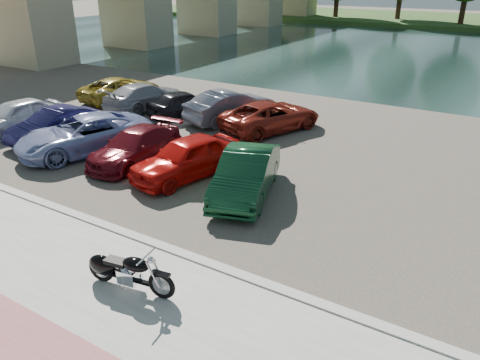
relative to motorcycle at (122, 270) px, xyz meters
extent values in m
plane|color=#595447|center=(0.70, -0.18, -0.56)|extent=(200.00, 200.00, 0.00)
cube|color=#A09D96|center=(0.70, -1.18, -0.51)|extent=(60.00, 6.00, 0.10)
cube|color=#A09D96|center=(0.70, 1.82, -0.49)|extent=(60.00, 0.30, 0.14)
cube|color=#453E38|center=(0.70, 10.82, -0.54)|extent=(60.00, 18.00, 0.04)
cube|color=#172A28|center=(0.70, 39.82, -0.56)|extent=(120.00, 40.00, 0.00)
cube|color=tan|center=(-27.30, 17.82, 3.04)|extent=(6.00, 4.00, 7.20)
cube|color=tan|center=(-27.30, 29.82, 3.04)|extent=(6.00, 4.00, 7.20)
cube|color=tan|center=(-27.30, 41.82, 3.04)|extent=(6.00, 4.00, 7.20)
cylinder|color=#351E13|center=(-29.30, 64.42, 2.29)|extent=(0.70, 0.70, 4.50)
cylinder|color=#351E13|center=(-2.30, 64.42, 2.96)|extent=(0.70, 0.70, 5.85)
torus|color=black|center=(1.03, 0.16, -0.12)|extent=(0.69, 0.22, 0.68)
torus|color=black|center=(-0.60, -0.10, -0.12)|extent=(0.69, 0.22, 0.68)
cylinder|color=#B2B2B7|center=(1.03, 0.16, -0.12)|extent=(0.46, 0.13, 0.46)
cylinder|color=#B2B2B7|center=(-0.60, -0.10, -0.12)|extent=(0.46, 0.13, 0.46)
cylinder|color=silver|center=(0.91, 0.04, 0.18)|extent=(0.33, 0.10, 0.63)
cylinder|color=silver|center=(0.88, 0.23, 0.18)|extent=(0.33, 0.10, 0.63)
cylinder|color=silver|center=(0.71, 0.11, 0.57)|extent=(0.15, 0.75, 0.04)
sphere|color=silver|center=(0.80, 0.12, 0.49)|extent=(0.18, 0.18, 0.16)
sphere|color=silver|center=(0.87, 0.13, 0.49)|extent=(0.13, 0.13, 0.11)
cube|color=black|center=(1.03, 0.16, 0.19)|extent=(0.47, 0.21, 0.06)
cube|color=black|center=(0.22, 0.03, -0.18)|extent=(1.20, 0.29, 0.08)
cube|color=silver|center=(0.17, 0.02, -0.11)|extent=(0.49, 0.39, 0.34)
cylinder|color=silver|center=(0.27, 0.04, 0.09)|extent=(0.27, 0.22, 0.27)
cylinder|color=silver|center=(0.07, 0.00, 0.09)|extent=(0.27, 0.22, 0.27)
ellipsoid|color=black|center=(0.39, 0.06, 0.26)|extent=(0.73, 0.46, 0.32)
cube|color=black|center=(-0.13, -0.03, 0.20)|extent=(0.59, 0.36, 0.10)
ellipsoid|color=black|center=(-0.55, -0.09, 0.00)|extent=(0.77, 0.45, 0.50)
cube|color=black|center=(-0.60, -0.10, -0.07)|extent=(0.42, 0.24, 0.30)
cylinder|color=silver|center=(-0.15, 0.13, -0.24)|extent=(1.10, 0.26, 0.09)
cylinder|color=silver|center=(-0.15, 0.13, -0.16)|extent=(1.10, 0.26, 0.09)
cylinder|color=#B2B2B7|center=(0.10, -0.17, -0.33)|extent=(0.05, 0.14, 0.22)
imported|color=silver|center=(-12.66, 6.06, 0.22)|extent=(2.06, 4.48, 1.49)
imported|color=#16143E|center=(-10.13, 6.22, 0.17)|extent=(1.81, 4.30, 1.38)
imported|color=#8894C6|center=(-7.87, 5.87, 0.23)|extent=(4.30, 5.95, 1.50)
imported|color=#580C14|center=(-5.37, 6.14, 0.12)|extent=(2.02, 4.49, 1.28)
imported|color=red|center=(-2.78, 6.03, 0.21)|extent=(2.67, 4.59, 1.47)
imported|color=#103D21|center=(-0.21, 5.86, 0.22)|extent=(2.90, 4.75, 1.48)
imported|color=olive|center=(-12.74, 12.79, 0.15)|extent=(2.76, 5.06, 1.35)
imported|color=#92939A|center=(-10.34, 12.16, 0.18)|extent=(2.41, 4.99, 1.40)
imported|color=black|center=(-7.81, 12.24, 0.13)|extent=(2.59, 4.12, 1.31)
imported|color=slate|center=(-5.19, 12.65, 0.25)|extent=(3.06, 4.93, 1.53)
imported|color=maroon|center=(-2.80, 12.41, 0.17)|extent=(3.88, 5.48, 1.39)
camera|label=1|loc=(7.01, -6.20, 6.25)|focal=35.00mm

